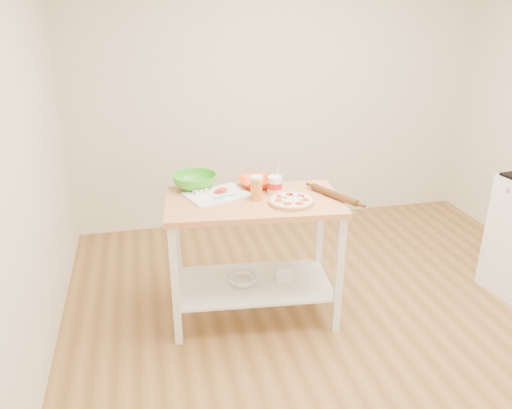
{
  "coord_description": "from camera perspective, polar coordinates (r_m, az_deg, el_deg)",
  "views": [
    {
      "loc": [
        -1.31,
        -2.41,
        2.13
      ],
      "look_at": [
        -0.61,
        0.6,
        0.85
      ],
      "focal_mm": 35.0,
      "sensor_mm": 36.0,
      "label": 1
    }
  ],
  "objects": [
    {
      "name": "cutting_board",
      "position": [
        3.39,
        -4.51,
        1.17
      ],
      "size": [
        0.48,
        0.41,
        0.04
      ],
      "rotation": [
        0.0,
        0.0,
        0.33
      ],
      "color": "white",
      "rests_on": "prep_island"
    },
    {
      "name": "knife",
      "position": [
        3.55,
        -7.02,
        2.26
      ],
      "size": [
        0.27,
        0.09,
        0.01
      ],
      "rotation": [
        0.0,
        0.0,
        -0.32
      ],
      "color": "silver",
      "rests_on": "cutting_board"
    },
    {
      "name": "shelf_bin",
      "position": [
        3.62,
        3.13,
        -7.69
      ],
      "size": [
        0.13,
        0.13,
        0.12
      ],
      "primitive_type": "cube",
      "rotation": [
        0.0,
        0.0,
        -0.1
      ],
      "color": "white",
      "rests_on": "prep_island"
    },
    {
      "name": "rolling_pin",
      "position": [
        3.37,
        8.92,
        1.09
      ],
      "size": [
        0.21,
        0.38,
        0.05
      ],
      "primitive_type": "cylinder",
      "rotation": [
        1.57,
        0.0,
        0.44
      ],
      "color": "#553313",
      "rests_on": "prep_island"
    },
    {
      "name": "shelf_glass_bowl",
      "position": [
        3.57,
        -1.55,
        -8.57
      ],
      "size": [
        0.27,
        0.27,
        0.07
      ],
      "primitive_type": "imported",
      "rotation": [
        0.0,
        0.0,
        0.32
      ],
      "color": "silver",
      "rests_on": "prep_island"
    },
    {
      "name": "orange_bowl",
      "position": [
        3.53,
        0.08,
        2.53
      ],
      "size": [
        0.26,
        0.26,
        0.06
      ],
      "primitive_type": "imported",
      "rotation": [
        0.0,
        0.0,
        -0.05
      ],
      "color": "#FF3E09",
      "rests_on": "prep_island"
    },
    {
      "name": "beer_pint",
      "position": [
        3.29,
        0.04,
        1.93
      ],
      "size": [
        0.08,
        0.08,
        0.16
      ],
      "color": "orange",
      "rests_on": "prep_island"
    },
    {
      "name": "green_bowl",
      "position": [
        3.53,
        -7.04,
        2.66
      ],
      "size": [
        0.39,
        0.39,
        0.1
      ],
      "primitive_type": "imported",
      "rotation": [
        0.0,
        0.0,
        -0.31
      ],
      "color": "green",
      "rests_on": "prep_island"
    },
    {
      "name": "prep_island",
      "position": [
        3.42,
        -0.28,
        -3.31
      ],
      "size": [
        1.22,
        0.75,
        0.9
      ],
      "rotation": [
        0.0,
        0.0,
        -0.1
      ],
      "color": "tan",
      "rests_on": "ground"
    },
    {
      "name": "room_shell",
      "position": [
        2.85,
        14.93,
        5.76
      ],
      "size": [
        4.04,
        4.54,
        2.74
      ],
      "color": "olive",
      "rests_on": "ground"
    },
    {
      "name": "pizza",
      "position": [
        3.26,
        4.08,
        0.43
      ],
      "size": [
        0.31,
        0.31,
        0.05
      ],
      "rotation": [
        0.0,
        0.0,
        0.27
      ],
      "color": "#E2A960",
      "rests_on": "prep_island"
    },
    {
      "name": "spatula",
      "position": [
        3.33,
        -3.77,
        0.93
      ],
      "size": [
        0.15,
        0.06,
        0.01
      ],
      "rotation": [
        0.0,
        0.0,
        0.07
      ],
      "color": "#4FC8C6",
      "rests_on": "cutting_board"
    },
    {
      "name": "yogurt_tub",
      "position": [
        3.4,
        2.16,
        2.24
      ],
      "size": [
        0.1,
        0.1,
        0.22
      ],
      "color": "white",
      "rests_on": "prep_island"
    }
  ]
}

